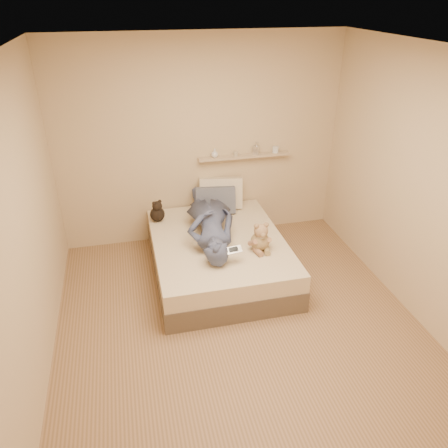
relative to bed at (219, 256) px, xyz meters
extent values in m
plane|color=#946D4C|center=(0.00, -0.93, -0.22)|extent=(3.80, 3.80, 0.00)
plane|color=silver|center=(0.00, -0.93, 2.38)|extent=(3.80, 3.80, 0.00)
plane|color=tan|center=(0.00, 0.97, 1.08)|extent=(3.60, 0.00, 3.60)
plane|color=tan|center=(0.00, -2.83, 1.08)|extent=(3.60, 0.00, 3.60)
plane|color=tan|center=(-1.80, -0.93, 1.08)|extent=(0.00, 3.80, 3.80)
plane|color=tan|center=(1.80, -0.93, 1.08)|extent=(0.00, 3.80, 3.80)
cube|color=brown|center=(0.00, 0.00, -0.10)|extent=(1.50, 1.90, 0.25)
cube|color=beige|center=(0.00, 0.00, 0.13)|extent=(1.48, 1.88, 0.20)
cube|color=silver|center=(0.04, -0.52, 0.39)|extent=(0.19, 0.10, 0.06)
cube|color=black|center=(0.04, -0.52, 0.40)|extent=(0.10, 0.05, 0.03)
sphere|color=#9F8557|center=(0.40, -0.32, 0.33)|extent=(0.21, 0.21, 0.21)
sphere|color=#9D8256|center=(0.40, -0.34, 0.47)|extent=(0.15, 0.15, 0.15)
sphere|color=#8D6A4D|center=(0.34, -0.34, 0.54)|extent=(0.06, 0.06, 0.06)
sphere|color=#90674F|center=(0.45, -0.33, 0.54)|extent=(0.06, 0.06, 0.06)
sphere|color=#8D6F4E|center=(0.40, -0.40, 0.46)|extent=(0.06, 0.06, 0.06)
cylinder|color=#A07055|center=(0.30, -0.35, 0.34)|extent=(0.10, 0.15, 0.12)
cylinder|color=#A67A58|center=(0.49, -0.34, 0.34)|extent=(0.09, 0.14, 0.12)
cylinder|color=#996F51|center=(0.35, -0.41, 0.26)|extent=(0.09, 0.15, 0.07)
cylinder|color=#937B4E|center=(0.45, -0.41, 0.26)|extent=(0.09, 0.15, 0.07)
cylinder|color=#B9B29E|center=(0.40, -0.34, 0.41)|extent=(0.11, 0.11, 0.02)
sphere|color=black|center=(-0.63, 0.62, 0.32)|extent=(0.18, 0.18, 0.18)
sphere|color=black|center=(-0.63, 0.61, 0.43)|extent=(0.12, 0.12, 0.12)
sphere|color=black|center=(-0.67, 0.60, 0.48)|extent=(0.04, 0.04, 0.04)
sphere|color=black|center=(-0.59, 0.63, 0.48)|extent=(0.04, 0.04, 0.04)
cube|color=beige|center=(0.22, 0.83, 0.43)|extent=(0.58, 0.34, 0.42)
cube|color=slate|center=(0.12, 0.69, 0.40)|extent=(0.52, 0.29, 0.36)
imported|color=#444A6B|center=(-0.07, 0.13, 0.41)|extent=(0.72, 1.57, 0.36)
cube|color=tan|center=(0.55, 0.91, 0.88)|extent=(1.20, 0.12, 0.03)
imported|color=silver|center=(0.16, 0.91, 0.95)|extent=(0.12, 0.12, 0.11)
cylinder|color=#B8B29E|center=(0.44, 0.91, 0.92)|extent=(0.06, 0.06, 0.05)
imported|color=silver|center=(0.71, 0.91, 0.97)|extent=(0.10, 0.10, 0.16)
cylinder|color=silver|center=(0.97, 0.91, 0.93)|extent=(0.08, 0.08, 0.08)
camera|label=1|loc=(-0.94, -4.24, 2.78)|focal=35.00mm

